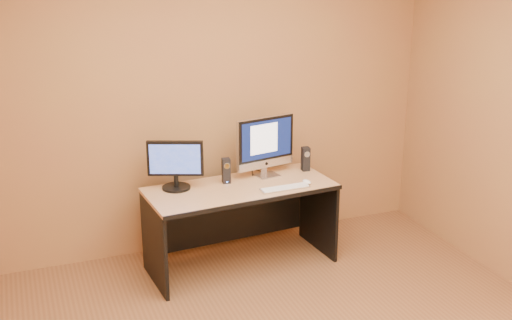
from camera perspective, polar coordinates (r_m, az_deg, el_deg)
The scene contains 10 objects.
walls at distance 3.50m, azimuth 4.52°, elevation -1.10°, with size 4.00×4.00×2.60m, color brown, non-canonical shape.
desk at distance 5.17m, azimuth -1.35°, elevation -5.93°, with size 1.47×0.64×0.68m, color tan, non-canonical shape.
imac at distance 5.21m, azimuth 0.99°, elevation 1.21°, with size 0.52×0.19×0.51m, color #BCBCC1, non-canonical shape.
second_monitor at distance 4.98m, azimuth -7.17°, elevation -0.46°, with size 0.44×0.22×0.39m, color black, non-canonical shape.
speaker_left at distance 5.11m, azimuth -2.67°, elevation -0.95°, with size 0.06×0.07×0.20m, color black, non-canonical shape.
speaker_right at distance 5.40m, azimuth 4.43°, elevation 0.10°, with size 0.06×0.07×0.20m, color black, non-canonical shape.
keyboard at distance 5.00m, azimuth 2.60°, elevation -2.49°, with size 0.40×0.11×0.02m, color silver.
mouse at distance 5.12m, azimuth 4.53°, elevation -1.94°, with size 0.05×0.09×0.03m, color white.
cable_a at distance 5.38m, azimuth 0.43°, elevation -1.00°, with size 0.01×0.01×0.20m, color black.
cable_b at distance 5.36m, azimuth -0.34°, elevation -1.10°, with size 0.01×0.01×0.17m, color black.
Camera 1 is at (-1.45, -2.97, 2.45)m, focal length 45.00 mm.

